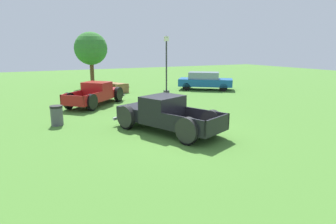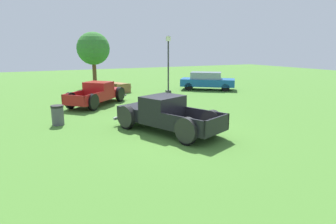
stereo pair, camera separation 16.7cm
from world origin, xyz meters
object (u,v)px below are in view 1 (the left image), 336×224
pickup_truck_foreground (162,114)px  picnic_table (116,87)px  lamp_post_near (166,64)px  trash_can (57,115)px  oak_tree_east (91,49)px  sedan_distant_a (205,80)px  pickup_truck_behind_left (98,94)px

pickup_truck_foreground → picnic_table: size_ratio=2.44×
lamp_post_near → picnic_table: lamp_post_near is taller
picnic_table → trash_can: 10.45m
oak_tree_east → pickup_truck_foreground: bearing=-92.7°
sedan_distant_a → lamp_post_near: (-4.02, -0.43, 1.57)m
pickup_truck_foreground → oak_tree_east: (0.75, 16.04, 2.77)m
sedan_distant_a → trash_can: (-13.16, -6.81, -0.33)m
pickup_truck_foreground → lamp_post_near: lamp_post_near is taller
pickup_truck_behind_left → lamp_post_near: size_ratio=1.02×
pickup_truck_foreground → picnic_table: (1.64, 11.90, -0.26)m
pickup_truck_behind_left → sedan_distant_a: 10.36m
pickup_truck_foreground → lamp_post_near: 10.91m
picnic_table → lamp_post_near: bearing=-34.7°
pickup_truck_behind_left → oak_tree_east: oak_tree_east is taller
picnic_table → trash_can: bearing=-122.8°
pickup_truck_foreground → trash_can: size_ratio=5.72×
oak_tree_east → trash_can: bearing=-110.3°
trash_can → sedan_distant_a: bearing=27.4°
pickup_truck_foreground → sedan_distant_a: bearing=47.4°
trash_can → pickup_truck_foreground: bearing=-37.8°
picnic_table → oak_tree_east: size_ratio=0.44×
oak_tree_east → picnic_table: bearing=-77.8°
pickup_truck_foreground → sedan_distant_a: 13.50m
picnic_table → oak_tree_east: oak_tree_east is taller
lamp_post_near → picnic_table: size_ratio=2.04×
lamp_post_near → oak_tree_east: bearing=123.7°
pickup_truck_foreground → trash_can: bearing=142.2°
picnic_table → oak_tree_east: (-0.90, 4.14, 3.03)m
pickup_truck_foreground → oak_tree_east: oak_tree_east is taller
picnic_table → oak_tree_east: 5.21m
pickup_truck_foreground → sedan_distant_a: size_ratio=1.14×
oak_tree_east → pickup_truck_behind_left: bearing=-101.1°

